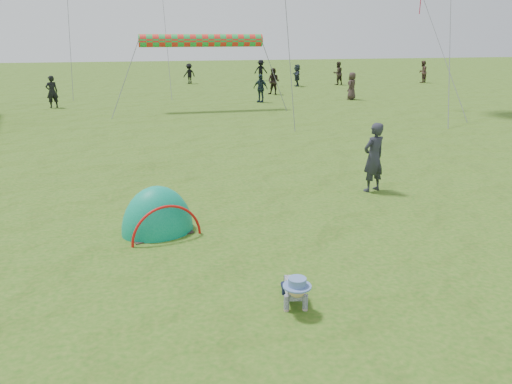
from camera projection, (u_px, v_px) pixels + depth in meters
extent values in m
plane|color=#245912|center=(338.00, 276.00, 8.32)|extent=(140.00, 140.00, 0.00)
ellipsoid|color=#007957|center=(158.00, 231.00, 10.22)|extent=(1.76, 1.58, 1.90)
imported|color=#252631|center=(374.00, 157.00, 12.56)|extent=(0.75, 0.61, 1.77)
imported|color=#2B211D|center=(338.00, 73.00, 39.12)|extent=(1.02, 0.89, 1.77)
imported|color=black|center=(261.00, 70.00, 42.68)|extent=(1.14, 0.69, 1.73)
imported|color=black|center=(52.00, 92.00, 26.93)|extent=(0.74, 0.62, 1.72)
imported|color=black|center=(274.00, 81.00, 32.81)|extent=(1.05, 1.03, 1.71)
imported|color=black|center=(189.00, 74.00, 40.10)|extent=(1.17, 0.96, 1.58)
imported|color=#202831|center=(297.00, 75.00, 38.03)|extent=(0.72, 1.58, 1.65)
imported|color=#432D29|center=(422.00, 72.00, 40.84)|extent=(1.08, 1.02, 1.76)
imported|color=#1D2B34|center=(260.00, 88.00, 29.13)|extent=(0.94, 0.96, 1.62)
imported|color=#332724|center=(352.00, 86.00, 30.33)|extent=(0.93, 0.93, 1.63)
cylinder|color=red|center=(202.00, 40.00, 25.48)|extent=(6.32, 0.64, 0.64)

